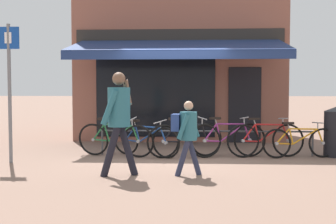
% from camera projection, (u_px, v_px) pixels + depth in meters
% --- Properties ---
extents(ground_plane, '(160.00, 160.00, 0.00)m').
position_uv_depth(ground_plane, '(172.00, 160.00, 8.90)').
color(ground_plane, '#846656').
extents(shop_front, '(6.09, 5.00, 5.56)m').
position_uv_depth(shop_front, '(180.00, 48.00, 13.20)').
color(shop_front, '#8E5647').
rests_on(shop_front, ground_plane).
extents(bike_rack_rail, '(4.82, 0.04, 0.57)m').
position_uv_depth(bike_rack_rail, '(206.00, 134.00, 9.45)').
color(bike_rack_rail, '#47494F').
rests_on(bike_rack_rail, ground_plane).
extents(bicycle_green, '(1.78, 0.70, 0.89)m').
position_uv_depth(bicycle_green, '(115.00, 139.00, 9.28)').
color(bicycle_green, black).
rests_on(bicycle_green, ground_plane).
extents(bicycle_blue, '(1.60, 0.89, 0.84)m').
position_uv_depth(bicycle_blue, '(145.00, 140.00, 9.29)').
color(bicycle_blue, black).
rests_on(bicycle_blue, ground_plane).
extents(bicycle_black, '(1.66, 0.69, 0.88)m').
position_uv_depth(bicycle_black, '(185.00, 139.00, 9.18)').
color(bicycle_black, black).
rests_on(bicycle_black, ground_plane).
extents(bicycle_purple, '(1.76, 0.67, 0.90)m').
position_uv_depth(bicycle_purple, '(227.00, 139.00, 9.23)').
color(bicycle_purple, black).
rests_on(bicycle_purple, ground_plane).
extents(bicycle_red, '(1.75, 0.54, 0.88)m').
position_uv_depth(bicycle_red, '(265.00, 139.00, 9.23)').
color(bicycle_red, black).
rests_on(bicycle_red, ground_plane).
extents(bicycle_orange, '(1.67, 0.52, 0.79)m').
position_uv_depth(bicycle_orange, '(300.00, 142.00, 9.12)').
color(bicycle_orange, black).
rests_on(bicycle_orange, ground_plane).
extents(pedestrian_adult, '(0.65, 0.61, 1.80)m').
position_uv_depth(pedestrian_adult, '(119.00, 112.00, 7.21)').
color(pedestrian_adult, black).
rests_on(pedestrian_adult, ground_plane).
extents(pedestrian_child, '(0.54, 0.44, 1.30)m').
position_uv_depth(pedestrian_child, '(187.00, 129.00, 7.25)').
color(pedestrian_child, '#282D47').
rests_on(pedestrian_child, ground_plane).
extents(litter_bin, '(0.50, 0.50, 1.10)m').
position_uv_depth(litter_bin, '(335.00, 132.00, 9.28)').
color(litter_bin, black).
rests_on(litter_bin, ground_plane).
extents(parking_sign, '(0.44, 0.07, 2.80)m').
position_uv_depth(parking_sign, '(9.00, 79.00, 8.46)').
color(parking_sign, slate).
rests_on(parking_sign, ground_plane).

